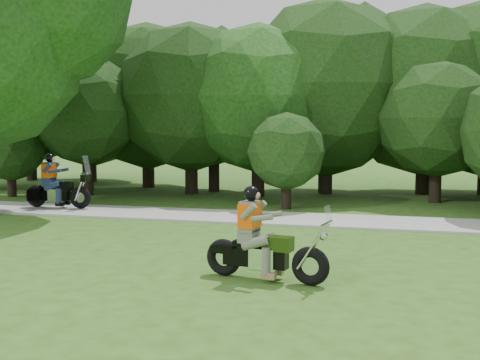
# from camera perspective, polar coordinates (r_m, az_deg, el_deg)

# --- Properties ---
(ground) EXTENTS (100.00, 100.00, 0.00)m
(ground) POSITION_cam_1_polar(r_m,az_deg,el_deg) (8.63, 6.29, -12.32)
(ground) COLOR #335217
(ground) RESTS_ON ground
(walkway) EXTENTS (60.00, 2.20, 0.06)m
(walkway) POSITION_cam_1_polar(r_m,az_deg,el_deg) (16.39, 10.53, -3.88)
(walkway) COLOR #999994
(walkway) RESTS_ON ground
(tree_line) EXTENTS (39.80, 12.13, 7.64)m
(tree_line) POSITION_cam_1_polar(r_m,az_deg,el_deg) (22.67, 13.37, 7.72)
(tree_line) COLOR black
(tree_line) RESTS_ON ground
(chopper_motorcycle) EXTENTS (2.21, 0.75, 1.58)m
(chopper_motorcycle) POSITION_cam_1_polar(r_m,az_deg,el_deg) (10.14, 1.89, -6.22)
(chopper_motorcycle) COLOR black
(chopper_motorcycle) RESTS_ON ground
(touring_motorcycle) EXTENTS (2.19, 0.63, 1.67)m
(touring_motorcycle) POSITION_cam_1_polar(r_m,az_deg,el_deg) (19.35, -17.24, -0.73)
(touring_motorcycle) COLOR black
(touring_motorcycle) RESTS_ON walkway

